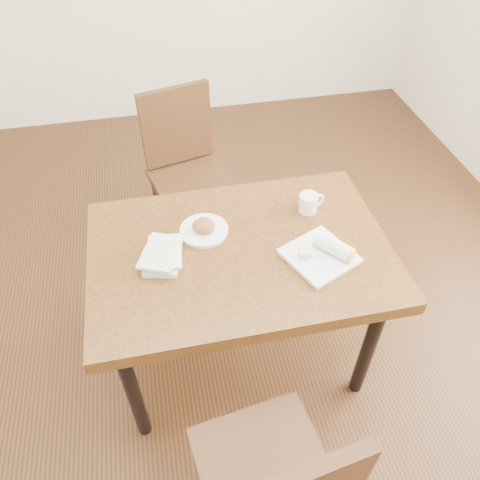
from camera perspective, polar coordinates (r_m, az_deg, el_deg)
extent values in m
cube|color=#472814|center=(2.48, 0.00, -13.36)|extent=(4.00, 5.00, 0.01)
cube|color=brown|center=(1.90, 0.00, -1.72)|extent=(1.21, 0.82, 0.06)
cylinder|color=black|center=(2.02, -12.92, -17.60)|extent=(0.06, 0.06, 0.69)
cylinder|color=black|center=(2.15, 15.41, -12.49)|extent=(0.06, 0.06, 0.69)
cylinder|color=black|center=(2.38, -13.58, -4.41)|extent=(0.06, 0.06, 0.69)
cylinder|color=black|center=(2.49, 9.94, -0.86)|extent=(0.06, 0.06, 0.69)
cylinder|color=#432813|center=(1.99, -4.78, -25.42)|extent=(0.04, 0.04, 0.45)
cylinder|color=#432813|center=(2.04, 5.71, -22.15)|extent=(0.04, 0.04, 0.45)
cube|color=#432813|center=(1.72, 2.97, -26.08)|extent=(0.47, 0.47, 0.04)
cylinder|color=#412612|center=(3.01, -3.57, 6.15)|extent=(0.04, 0.04, 0.45)
cylinder|color=#412612|center=(2.93, -10.05, 4.12)|extent=(0.04, 0.04, 0.45)
cylinder|color=#412612|center=(2.76, -0.56, 1.98)|extent=(0.04, 0.04, 0.45)
cylinder|color=#412612|center=(2.67, -7.54, -0.36)|extent=(0.04, 0.04, 0.45)
cube|color=#412612|center=(2.68, -5.79, 7.02)|extent=(0.51, 0.51, 0.04)
cube|color=#412612|center=(2.68, -7.77, 13.63)|extent=(0.40, 0.14, 0.45)
cylinder|color=white|center=(1.95, -4.40, 1.08)|extent=(0.20, 0.20, 0.01)
cylinder|color=white|center=(1.94, -4.42, 1.27)|extent=(0.20, 0.20, 0.01)
ellipsoid|color=#B27538|center=(1.93, -4.46, 1.77)|extent=(0.11, 0.11, 0.05)
cylinder|color=white|center=(2.05, 8.31, 4.49)|extent=(0.08, 0.08, 0.08)
torus|color=white|center=(2.07, 9.45, 4.81)|extent=(0.07, 0.03, 0.07)
cylinder|color=tan|center=(2.02, 8.42, 5.30)|extent=(0.07, 0.07, 0.01)
cylinder|color=#F2E5CC|center=(2.02, 8.43, 5.35)|extent=(0.05, 0.05, 0.00)
cube|color=white|center=(1.87, 9.64, -2.03)|extent=(0.31, 0.31, 0.01)
cube|color=white|center=(1.86, 9.67, -1.82)|extent=(0.32, 0.32, 0.01)
cylinder|color=white|center=(1.85, 11.32, -0.81)|extent=(0.14, 0.15, 0.06)
cylinder|color=yellow|center=(1.83, 13.32, -1.82)|extent=(0.05, 0.05, 0.05)
cylinder|color=silver|center=(1.83, 7.87, -1.62)|extent=(0.05, 0.05, 0.03)
cylinder|color=red|center=(1.82, 7.90, -1.38)|extent=(0.04, 0.04, 0.01)
cube|color=white|center=(1.85, -9.38, -2.16)|extent=(0.17, 0.22, 0.02)
cube|color=silver|center=(1.85, -9.16, -1.52)|extent=(0.15, 0.20, 0.02)
cube|color=#98D28C|center=(1.83, -9.66, -1.52)|extent=(0.20, 0.23, 0.01)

